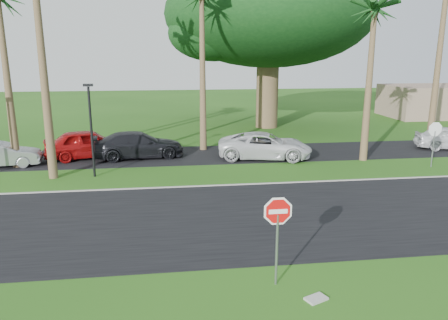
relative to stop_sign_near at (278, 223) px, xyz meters
name	(u,v)px	position (x,y,z in m)	size (l,w,h in m)	color
ground	(239,239)	(-0.50, 3.00, -1.77)	(120.00, 120.00, 0.00)	#214E13
road	(231,217)	(-0.50, 5.00, -1.76)	(120.00, 8.00, 0.02)	black
parking_strip	(206,155)	(-0.50, 15.50, -1.76)	(120.00, 5.00, 0.02)	black
curb	(218,185)	(-0.50, 9.05, -1.74)	(120.00, 0.12, 0.06)	gray
stop_sign_near	(278,223)	(0.00, 0.00, 0.00)	(1.05, 0.07, 2.62)	gray
stop_sign_far	(435,135)	(11.50, 11.00, 0.00)	(1.05, 0.07, 2.62)	gray
palm_right_near	(375,12)	(8.50, 13.00, 6.42)	(5.00, 5.00, 9.50)	brown
canopy_tree	(269,15)	(5.50, 25.00, 7.17)	(16.50, 16.50, 13.12)	brown
streetlight_right	(91,125)	(-6.50, 11.50, 0.88)	(0.45, 0.25, 4.64)	black
building_far	(438,101)	(23.50, 29.00, -0.27)	(10.00, 6.00, 3.00)	gray
car_silver	(2,155)	(-11.78, 14.11, -1.11)	(1.41, 4.04, 1.33)	#9D9EA4
car_red	(88,144)	(-7.42, 15.60, -0.92)	(2.01, 4.99, 1.70)	#9B0C0D
car_dark	(138,145)	(-4.51, 15.27, -1.00)	(2.16, 5.31, 1.54)	black
car_minivan	(265,146)	(2.89, 14.11, -1.02)	(2.52, 5.46, 1.52)	silver
utility_slab	(316,299)	(0.83, -0.90, -1.74)	(0.55, 0.35, 0.06)	#A3A39B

